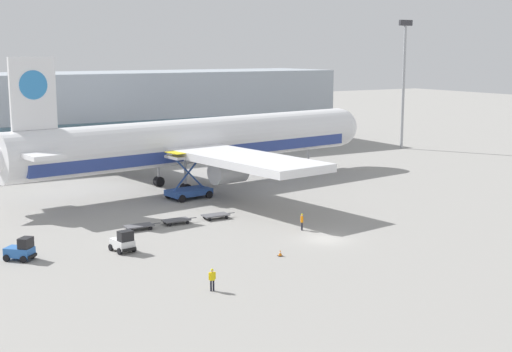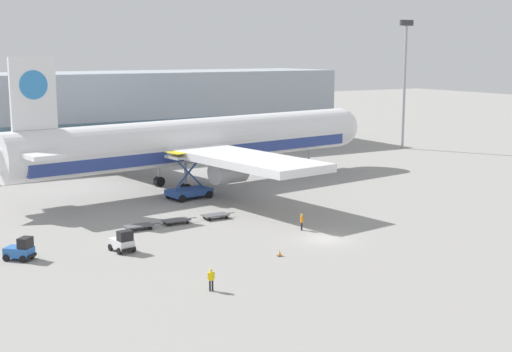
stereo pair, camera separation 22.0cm
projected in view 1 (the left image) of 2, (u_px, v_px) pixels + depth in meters
ground_plane at (325, 239)px, 67.58m from camera, size 400.00×400.00×0.00m
terminal_building at (91, 114)px, 122.16m from camera, size 90.00×18.20×14.00m
light_mast at (404, 75)px, 128.06m from camera, size 2.80×0.50×23.03m
airplane_main at (193, 143)px, 92.57m from camera, size 57.87×48.65×17.00m
scissor_lift_loader at (189, 181)px, 86.01m from camera, size 5.57×4.01×5.78m
baggage_tug_foreground at (123, 242)px, 63.30m from camera, size 1.94×2.62×2.00m
baggage_tug_mid at (21, 250)px, 60.79m from camera, size 2.74×2.73×2.00m
baggage_dolly_lead at (139, 226)px, 71.14m from camera, size 3.71×1.55×0.48m
baggage_dolly_second at (176, 220)px, 73.52m from camera, size 3.71×1.55×0.48m
baggage_dolly_third at (216, 215)px, 75.77m from camera, size 3.71×1.55×0.48m
ground_crew_near at (302, 220)px, 70.87m from camera, size 0.35×0.53×1.70m
ground_crew_far at (212, 278)px, 52.90m from camera, size 0.57×0.26×1.74m
traffic_cone_near at (280, 253)px, 62.03m from camera, size 0.40×0.40×0.57m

